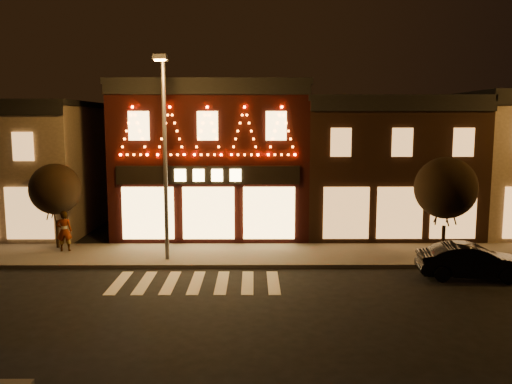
{
  "coord_description": "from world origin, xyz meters",
  "views": [
    {
      "loc": [
        2.23,
        -15.92,
        6.26
      ],
      "look_at": [
        2.33,
        4.0,
        3.56
      ],
      "focal_mm": 37.16,
      "sensor_mm": 36.0,
      "label": 1
    }
  ],
  "objects": [
    {
      "name": "ground",
      "position": [
        0.0,
        0.0,
        0.0
      ],
      "size": [
        120.0,
        120.0,
        0.0
      ],
      "primitive_type": "plane",
      "color": "black",
      "rests_on": "ground"
    },
    {
      "name": "sidewalk_far",
      "position": [
        2.0,
        8.0,
        0.07
      ],
      "size": [
        44.0,
        4.0,
        0.15
      ],
      "primitive_type": "cube",
      "color": "#47423D",
      "rests_on": "ground"
    },
    {
      "name": "building_pulp",
      "position": [
        0.0,
        13.98,
        4.16
      ],
      "size": [
        10.2,
        8.34,
        8.3
      ],
      "color": "black",
      "rests_on": "ground"
    },
    {
      "name": "building_right_a",
      "position": [
        9.5,
        13.99,
        3.76
      ],
      "size": [
        9.2,
        8.28,
        7.5
      ],
      "color": "black",
      "rests_on": "ground"
    },
    {
      "name": "streetlamp_mid",
      "position": [
        -1.58,
        6.76,
        5.28
      ],
      "size": [
        0.57,
        2.01,
        8.74
      ],
      "rotation": [
        0.0,
        0.0,
        -0.1
      ],
      "color": "#59595E",
      "rests_on": "sidewalk_far"
    },
    {
      "name": "tree_left",
      "position": [
        -7.25,
        9.19,
        3.0
      ],
      "size": [
        2.44,
        2.44,
        4.08
      ],
      "rotation": [
        0.0,
        0.0,
        0.18
      ],
      "color": "black",
      "rests_on": "sidewalk_far"
    },
    {
      "name": "tree_right",
      "position": [
        10.66,
        7.04,
        3.33
      ],
      "size": [
        2.71,
        2.71,
        4.54
      ],
      "rotation": [
        0.0,
        0.0,
        -0.02
      ],
      "color": "black",
      "rests_on": "sidewalk_far"
    },
    {
      "name": "dark_sedan",
      "position": [
        10.92,
        4.54,
        0.69
      ],
      "size": [
        4.31,
        1.9,
        1.38
      ],
      "primitive_type": "imported",
      "rotation": [
        0.0,
        0.0,
        1.46
      ],
      "color": "black",
      "rests_on": "ground"
    },
    {
      "name": "pedestrian",
      "position": [
        -6.67,
        8.51,
        1.11
      ],
      "size": [
        0.77,
        0.58,
        1.91
      ],
      "primitive_type": "imported",
      "rotation": [
        0.0,
        0.0,
        3.32
      ],
      "color": "gray",
      "rests_on": "sidewalk_far"
    }
  ]
}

